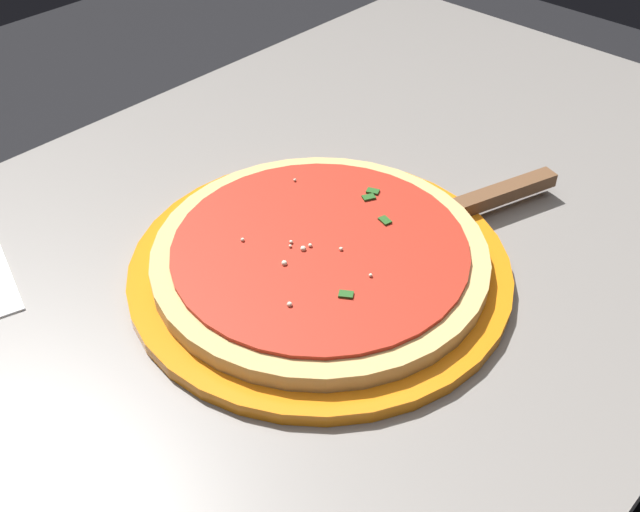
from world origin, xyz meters
The scene contains 4 objects.
restaurant_table centered at (0.00, 0.00, 0.61)m, with size 1.12×0.70×0.75m.
serving_plate centered at (-0.05, -0.03, 0.76)m, with size 0.34×0.34×0.01m, color orange.
pizza centered at (-0.05, -0.03, 0.78)m, with size 0.30×0.30×0.02m.
pizza_server centered at (0.11, -0.09, 0.77)m, with size 0.22×0.11×0.01m.
Camera 1 is at (-0.42, -0.38, 1.20)m, focal length 41.58 mm.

